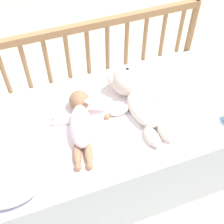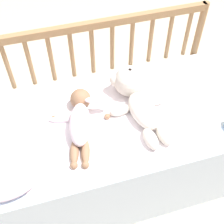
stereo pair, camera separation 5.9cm
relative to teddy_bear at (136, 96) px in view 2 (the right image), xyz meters
The scene contains 7 objects.
ground_plane 0.60m from the teddy_bear, 157.46° to the right, with size 12.00×12.00×0.00m, color #C6B293.
crib_mattress 0.35m from the teddy_bear, 157.46° to the right, with size 1.21×0.63×0.52m.
crib_rail 0.31m from the teddy_bear, 116.21° to the left, with size 1.21×0.04×0.83m.
blanket 0.17m from the teddy_bear, 150.09° to the right, with size 0.84×0.55×0.01m.
teddy_bear is the anchor object (origin of this frame).
baby 0.29m from the teddy_bear, 169.11° to the right, with size 0.30×0.40×0.10m.
small_pillow 0.68m from the teddy_bear, 157.05° to the right, with size 0.25×0.16×0.06m.
Camera 2 is at (-0.25, -0.87, 1.65)m, focal length 50.00 mm.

